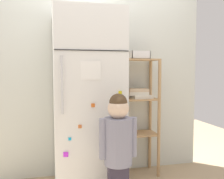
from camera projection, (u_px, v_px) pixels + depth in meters
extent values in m
cube|color=silver|center=(95.00, 76.00, 2.98)|extent=(2.63, 0.03, 2.31)
cube|color=white|center=(88.00, 101.00, 2.61)|extent=(0.68, 0.67, 1.81)
cube|color=black|center=(93.00, 50.00, 2.24)|extent=(0.67, 0.01, 0.01)
cylinder|color=silver|center=(62.00, 85.00, 2.18)|extent=(0.02, 0.02, 0.51)
cube|color=white|center=(91.00, 70.00, 2.25)|extent=(0.18, 0.01, 0.17)
cube|color=#CD6930|center=(80.00, 126.00, 2.26)|extent=(0.03, 0.01, 0.03)
cube|color=yellow|center=(120.00, 93.00, 2.33)|extent=(0.03, 0.02, 0.03)
cube|color=#C12DE6|center=(66.00, 154.00, 2.25)|extent=(0.04, 0.02, 0.04)
cube|color=#D4601E|center=(93.00, 105.00, 2.28)|extent=(0.03, 0.02, 0.03)
cube|color=#139DD8|center=(70.00, 139.00, 2.25)|extent=(0.03, 0.01, 0.03)
cylinder|color=gray|center=(118.00, 141.00, 2.15)|extent=(0.24, 0.24, 0.40)
sphere|color=gray|center=(116.00, 118.00, 2.20)|extent=(0.11, 0.11, 0.11)
sphere|color=beige|center=(118.00, 108.00, 2.13)|extent=(0.18, 0.18, 0.18)
sphere|color=#4C3823|center=(118.00, 103.00, 2.12)|extent=(0.15, 0.15, 0.15)
cylinder|color=gray|center=(103.00, 139.00, 2.11)|extent=(0.07, 0.07, 0.34)
cylinder|color=gray|center=(133.00, 137.00, 2.18)|extent=(0.07, 0.07, 0.34)
cylinder|color=tan|center=(127.00, 120.00, 2.78)|extent=(0.04, 0.04, 1.35)
cylinder|color=tan|center=(159.00, 118.00, 2.87)|extent=(0.04, 0.04, 1.35)
cylinder|color=tan|center=(120.00, 116.00, 3.04)|extent=(0.04, 0.04, 1.35)
cylinder|color=tan|center=(150.00, 115.00, 3.13)|extent=(0.04, 0.04, 1.35)
cube|color=tan|center=(140.00, 60.00, 2.90)|extent=(0.40, 0.28, 0.02)
cube|color=tan|center=(139.00, 99.00, 2.94)|extent=(0.40, 0.28, 0.02)
cube|color=tan|center=(139.00, 134.00, 2.97)|extent=(0.40, 0.28, 0.02)
cube|color=silver|center=(141.00, 97.00, 2.93)|extent=(0.24, 0.18, 0.04)
cube|color=silver|center=(138.00, 93.00, 2.94)|extent=(0.24, 0.18, 0.04)
cube|color=#C6AD8E|center=(138.00, 90.00, 2.93)|extent=(0.24, 0.18, 0.03)
cylinder|color=brown|center=(133.00, 131.00, 2.95)|extent=(0.10, 0.10, 0.04)
cube|color=white|center=(139.00, 59.00, 2.89)|extent=(0.22, 0.15, 0.01)
cube|color=white|center=(141.00, 55.00, 2.82)|extent=(0.22, 0.01, 0.09)
cube|color=white|center=(137.00, 55.00, 2.96)|extent=(0.22, 0.01, 0.09)
cube|color=white|center=(130.00, 55.00, 2.86)|extent=(0.01, 0.15, 0.09)
cube|color=white|center=(148.00, 55.00, 2.91)|extent=(0.01, 0.15, 0.09)
sphere|color=#B3220C|center=(142.00, 55.00, 2.88)|extent=(0.07, 0.07, 0.07)
sphere|color=#C14F2B|center=(138.00, 55.00, 2.91)|extent=(0.08, 0.08, 0.08)
sphere|color=#A61C08|center=(141.00, 55.00, 2.90)|extent=(0.08, 0.08, 0.08)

